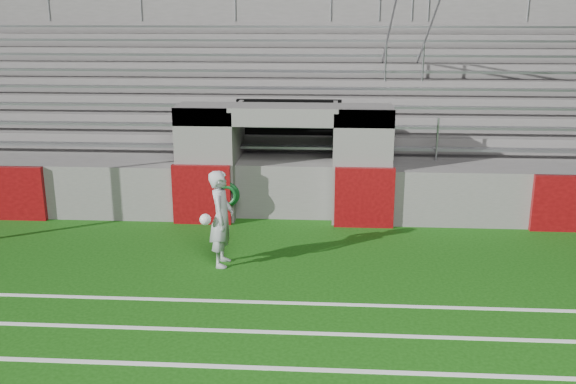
{
  "coord_description": "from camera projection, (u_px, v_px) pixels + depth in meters",
  "views": [
    {
      "loc": [
        1.01,
        -10.59,
        4.65
      ],
      "look_at": [
        0.2,
        1.8,
        1.1
      ],
      "focal_mm": 40.0,
      "sensor_mm": 36.0,
      "label": 1
    }
  ],
  "objects": [
    {
      "name": "goalkeeper_with_ball",
      "position": [
        221.0,
        218.0,
        11.87
      ],
      "size": [
        0.59,
        0.67,
        1.83
      ],
      "color": "#A3A8AD",
      "rests_on": "ground"
    },
    {
      "name": "hose_coil",
      "position": [
        227.0,
        195.0,
        14.2
      ],
      "size": [
        0.57,
        0.15,
        0.57
      ],
      "color": "#0D4519",
      "rests_on": "ground"
    },
    {
      "name": "ground",
      "position": [
        270.0,
        278.0,
        11.5
      ],
      "size": [
        90.0,
        90.0,
        0.0
      ],
      "primitive_type": "plane",
      "color": "#12450B",
      "rests_on": "ground"
    },
    {
      "name": "stadium_structure",
      "position": [
        295.0,
        121.0,
        18.74
      ],
      "size": [
        26.0,
        8.48,
        5.42
      ],
      "color": "#615E5C",
      "rests_on": "ground"
    }
  ]
}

